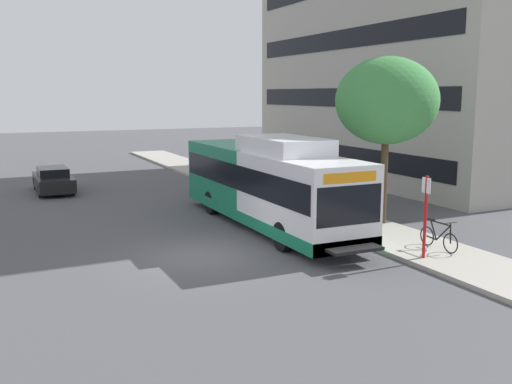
# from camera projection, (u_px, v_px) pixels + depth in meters

# --- Properties ---
(ground_plane) EXTENTS (120.00, 120.00, 0.00)m
(ground_plane) POSITION_uv_depth(u_px,v_px,m) (141.00, 212.00, 26.04)
(ground_plane) COLOR #4C4C51
(sidewalk_curb) EXTENTS (3.00, 56.00, 0.14)m
(sidewalk_curb) POSITION_uv_depth(u_px,v_px,m) (299.00, 205.00, 27.16)
(sidewalk_curb) COLOR #A8A399
(sidewalk_curb) RESTS_ON ground
(transit_bus) EXTENTS (2.58, 12.25, 3.65)m
(transit_bus) POSITION_uv_depth(u_px,v_px,m) (267.00, 184.00, 22.84)
(transit_bus) COLOR white
(transit_bus) RESTS_ON ground
(bus_stop_sign_pole) EXTENTS (0.10, 0.36, 2.60)m
(bus_stop_sign_pole) POSITION_uv_depth(u_px,v_px,m) (426.00, 211.00, 17.95)
(bus_stop_sign_pole) COLOR red
(bus_stop_sign_pole) RESTS_ON sidewalk_curb
(bicycle_parked) EXTENTS (0.52, 1.76, 1.02)m
(bicycle_parked) POSITION_uv_depth(u_px,v_px,m) (439.00, 237.00, 19.11)
(bicycle_parked) COLOR black
(bicycle_parked) RESTS_ON sidewalk_curb
(street_tree_near_stop) EXTENTS (3.96, 3.96, 6.51)m
(street_tree_near_stop) POSITION_uv_depth(u_px,v_px,m) (387.00, 101.00, 22.33)
(street_tree_near_stop) COLOR #4C3823
(street_tree_near_stop) RESTS_ON sidewalk_curb
(parked_car_far_lane) EXTENTS (1.80, 4.50, 1.33)m
(parked_car_far_lane) POSITION_uv_depth(u_px,v_px,m) (53.00, 180.00, 31.12)
(parked_car_far_lane) COLOR black
(parked_car_far_lane) RESTS_ON ground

